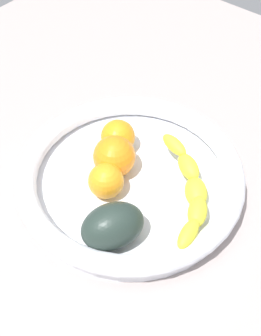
{
  "coord_description": "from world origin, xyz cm",
  "views": [
    {
      "loc": [
        -35.41,
        -29.2,
        60.16
      ],
      "look_at": [
        0.0,
        0.0,
        7.96
      ],
      "focal_mm": 48.89,
      "sensor_mm": 36.0,
      "label": 1
    }
  ],
  "objects_px": {
    "banana_draped_left": "(191,189)",
    "orange_mid_left": "(106,181)",
    "avocado_dark": "(113,226)",
    "orange_front": "(114,157)",
    "orange_mid_right": "(118,137)",
    "fruit_bowl": "(130,178)"
  },
  "relations": [
    {
      "from": "banana_draped_left",
      "to": "orange_mid_right",
      "type": "distance_m",
      "value": 0.15
    },
    {
      "from": "orange_front",
      "to": "orange_mid_right",
      "type": "xyz_separation_m",
      "value": [
        0.04,
        0.03,
        -0.01
      ]
    },
    {
      "from": "banana_draped_left",
      "to": "orange_mid_left",
      "type": "relative_size",
      "value": 3.08
    },
    {
      "from": "orange_front",
      "to": "fruit_bowl",
      "type": "bearing_deg",
      "value": -88.05
    },
    {
      "from": "orange_mid_left",
      "to": "avocado_dark",
      "type": "distance_m",
      "value": 0.09
    },
    {
      "from": "fruit_bowl",
      "to": "banana_draped_left",
      "type": "relative_size",
      "value": 2.1
    },
    {
      "from": "fruit_bowl",
      "to": "orange_front",
      "type": "xyz_separation_m",
      "value": [
        -0.0,
        0.03,
        0.03
      ]
    },
    {
      "from": "orange_front",
      "to": "avocado_dark",
      "type": "distance_m",
      "value": 0.13
    },
    {
      "from": "fruit_bowl",
      "to": "orange_mid_left",
      "type": "bearing_deg",
      "value": 161.87
    },
    {
      "from": "banana_draped_left",
      "to": "avocado_dark",
      "type": "relative_size",
      "value": 1.87
    },
    {
      "from": "orange_front",
      "to": "orange_mid_left",
      "type": "distance_m",
      "value": 0.04
    },
    {
      "from": "banana_draped_left",
      "to": "orange_mid_right",
      "type": "bearing_deg",
      "value": 85.29
    },
    {
      "from": "avocado_dark",
      "to": "orange_mid_right",
      "type": "bearing_deg",
      "value": 38.23
    },
    {
      "from": "fruit_bowl",
      "to": "orange_mid_left",
      "type": "xyz_separation_m",
      "value": [
        -0.04,
        0.01,
        0.02
      ]
    },
    {
      "from": "banana_draped_left",
      "to": "orange_front",
      "type": "relative_size",
      "value": 2.53
    },
    {
      "from": "banana_draped_left",
      "to": "orange_mid_right",
      "type": "height_order",
      "value": "orange_mid_right"
    },
    {
      "from": "fruit_bowl",
      "to": "orange_mid_right",
      "type": "bearing_deg",
      "value": 55.88
    },
    {
      "from": "banana_draped_left",
      "to": "fruit_bowl",
      "type": "bearing_deg",
      "value": 107.07
    },
    {
      "from": "avocado_dark",
      "to": "fruit_bowl",
      "type": "bearing_deg",
      "value": 26.73
    },
    {
      "from": "orange_mid_left",
      "to": "avocado_dark",
      "type": "relative_size",
      "value": 0.61
    },
    {
      "from": "fruit_bowl",
      "to": "banana_draped_left",
      "type": "xyz_separation_m",
      "value": [
        0.03,
        -0.09,
        0.02
      ]
    },
    {
      "from": "fruit_bowl",
      "to": "avocado_dark",
      "type": "height_order",
      "value": "avocado_dark"
    }
  ]
}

